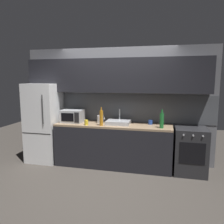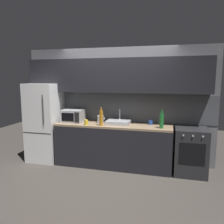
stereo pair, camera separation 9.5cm
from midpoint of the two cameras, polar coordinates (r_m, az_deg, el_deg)
name	(u,v)px [view 2 (the right image)]	position (r m, az deg, el deg)	size (l,w,h in m)	color
ground_plane	(100,185)	(4.07, -2.34, -18.22)	(10.00, 10.00, 0.00)	#3D3833
back_wall	(116,92)	(4.80, 1.70, 5.14)	(4.15, 0.44, 2.50)	slate
counter_run	(113,145)	(4.71, 0.83, -8.53)	(2.41, 0.60, 0.90)	black
refrigerator	(45,122)	(5.21, -16.39, -2.52)	(0.68, 0.69, 1.73)	white
oven_range	(190,151)	(4.62, 20.08, -9.43)	(0.60, 0.62, 0.90)	#232326
microwave	(73,116)	(4.88, -9.48, -0.99)	(0.46, 0.35, 0.27)	#A8AAAF
sink_basin	(118,122)	(4.60, 2.24, -2.66)	(0.48, 0.38, 0.30)	#ADAFB5
kettle	(100,119)	(4.71, -2.41, -1.86)	(0.17, 0.14, 0.19)	#B7BABF
wine_bottle_amber	(101,118)	(4.45, -2.20, -1.51)	(0.07, 0.07, 0.37)	#B27019
wine_bottle_green	(162,121)	(4.32, 13.24, -2.15)	(0.08, 0.08, 0.36)	#1E6B2D
mug_yellow	(86,122)	(4.54, -6.04, -2.68)	(0.08, 0.08, 0.11)	gold
mug_blue	(150,122)	(4.65, 10.45, -2.62)	(0.09, 0.09, 0.09)	#234299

